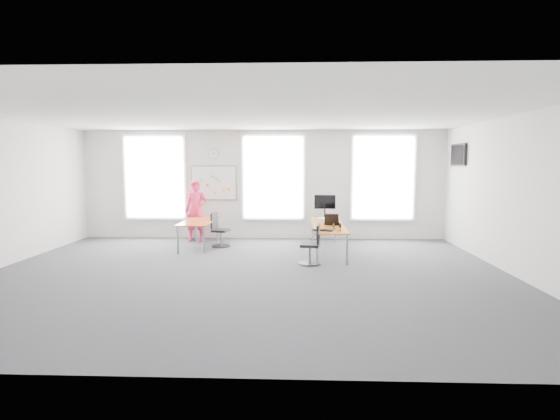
{
  "coord_description": "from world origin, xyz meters",
  "views": [
    {
      "loc": [
        0.94,
        -8.05,
        2.1
      ],
      "look_at": [
        0.59,
        1.2,
        1.1
      ],
      "focal_mm": 28.0,
      "sensor_mm": 36.0,
      "label": 1
    }
  ],
  "objects_px": {
    "desk_right": "(328,226)",
    "headphones": "(337,225)",
    "chair_right": "(312,247)",
    "keyboard": "(323,230)",
    "person": "(196,211)",
    "monitor": "(325,204)",
    "desk_left": "(199,223)",
    "chair_left": "(219,232)"
  },
  "relations": [
    {
      "from": "desk_right",
      "to": "headphones",
      "type": "distance_m",
      "value": 0.53
    },
    {
      "from": "chair_right",
      "to": "keyboard",
      "type": "height_order",
      "value": "chair_right"
    },
    {
      "from": "keyboard",
      "to": "person",
      "type": "bearing_deg",
      "value": 164.4
    },
    {
      "from": "keyboard",
      "to": "headphones",
      "type": "xyz_separation_m",
      "value": [
        0.33,
        0.46,
        0.04
      ]
    },
    {
      "from": "chair_right",
      "to": "monitor",
      "type": "xyz_separation_m",
      "value": [
        0.41,
        2.41,
        0.67
      ]
    },
    {
      "from": "headphones",
      "to": "desk_left",
      "type": "bearing_deg",
      "value": 151.51
    },
    {
      "from": "headphones",
      "to": "person",
      "type": "bearing_deg",
      "value": 141.55
    },
    {
      "from": "chair_right",
      "to": "person",
      "type": "height_order",
      "value": "person"
    },
    {
      "from": "headphones",
      "to": "monitor",
      "type": "xyz_separation_m",
      "value": [
        -0.16,
        1.66,
        0.32
      ]
    },
    {
      "from": "chair_left",
      "to": "headphones",
      "type": "relative_size",
      "value": 4.59
    },
    {
      "from": "desk_left",
      "to": "monitor",
      "type": "distance_m",
      "value": 3.27
    },
    {
      "from": "headphones",
      "to": "chair_right",
      "type": "bearing_deg",
      "value": -138.02
    },
    {
      "from": "desk_left",
      "to": "person",
      "type": "bearing_deg",
      "value": 107.34
    },
    {
      "from": "desk_right",
      "to": "monitor",
      "type": "bearing_deg",
      "value": 89.95
    },
    {
      "from": "person",
      "to": "keyboard",
      "type": "distance_m",
      "value": 4.01
    },
    {
      "from": "chair_right",
      "to": "monitor",
      "type": "distance_m",
      "value": 2.53
    },
    {
      "from": "desk_right",
      "to": "keyboard",
      "type": "distance_m",
      "value": 0.98
    },
    {
      "from": "desk_right",
      "to": "person",
      "type": "height_order",
      "value": "person"
    },
    {
      "from": "chair_left",
      "to": "keyboard",
      "type": "height_order",
      "value": "chair_left"
    },
    {
      "from": "headphones",
      "to": "monitor",
      "type": "bearing_deg",
      "value": 84.45
    },
    {
      "from": "desk_left",
      "to": "keyboard",
      "type": "height_order",
      "value": "keyboard"
    },
    {
      "from": "chair_left",
      "to": "headphones",
      "type": "xyz_separation_m",
      "value": [
        2.85,
        -1.12,
        0.34
      ]
    },
    {
      "from": "desk_right",
      "to": "monitor",
      "type": "xyz_separation_m",
      "value": [
        0.0,
        1.15,
        0.41
      ]
    },
    {
      "from": "keyboard",
      "to": "headphones",
      "type": "bearing_deg",
      "value": 74.2
    },
    {
      "from": "chair_left",
      "to": "headphones",
      "type": "distance_m",
      "value": 3.08
    },
    {
      "from": "person",
      "to": "headphones",
      "type": "distance_m",
      "value": 4.05
    },
    {
      "from": "headphones",
      "to": "desk_right",
      "type": "bearing_deg",
      "value": 96.56
    },
    {
      "from": "chair_right",
      "to": "person",
      "type": "relative_size",
      "value": 0.51
    },
    {
      "from": "chair_right",
      "to": "keyboard",
      "type": "bearing_deg",
      "value": 149.12
    },
    {
      "from": "chair_right",
      "to": "keyboard",
      "type": "xyz_separation_m",
      "value": [
        0.23,
        0.29,
        0.31
      ]
    },
    {
      "from": "desk_left",
      "to": "chair_right",
      "type": "relative_size",
      "value": 2.2
    },
    {
      "from": "desk_left",
      "to": "person",
      "type": "height_order",
      "value": "person"
    },
    {
      "from": "desk_right",
      "to": "desk_left",
      "type": "height_order",
      "value": "desk_left"
    },
    {
      "from": "desk_right",
      "to": "chair_right",
      "type": "bearing_deg",
      "value": -107.99
    },
    {
      "from": "chair_left",
      "to": "chair_right",
      "type": "bearing_deg",
      "value": -115.68
    },
    {
      "from": "desk_right",
      "to": "monitor",
      "type": "distance_m",
      "value": 1.22
    },
    {
      "from": "chair_right",
      "to": "keyboard",
      "type": "relative_size",
      "value": 1.82
    },
    {
      "from": "chair_left",
      "to": "monitor",
      "type": "height_order",
      "value": "monitor"
    },
    {
      "from": "desk_left",
      "to": "keyboard",
      "type": "distance_m",
      "value": 3.37
    },
    {
      "from": "keyboard",
      "to": "chair_left",
      "type": "bearing_deg",
      "value": 167.75
    },
    {
      "from": "chair_right",
      "to": "headphones",
      "type": "xyz_separation_m",
      "value": [
        0.57,
        0.75,
        0.35
      ]
    },
    {
      "from": "keyboard",
      "to": "chair_right",
      "type": "bearing_deg",
      "value": -109.12
    }
  ]
}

